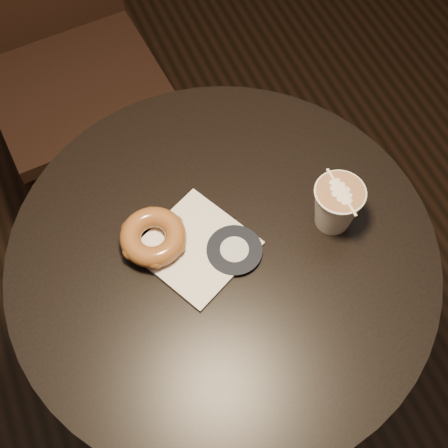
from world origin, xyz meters
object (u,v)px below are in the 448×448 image
object	(u,v)px
chair	(51,26)
latte_cup	(336,206)
cafe_table	(223,300)
doughnut	(153,237)
pastry_bag	(197,248)

from	to	relation	value
chair	latte_cup	size ratio (longest dim) A/B	11.47
cafe_table	latte_cup	size ratio (longest dim) A/B	8.27
chair	doughnut	bearing A→B (deg)	-93.20
pastry_bag	doughnut	xyz separation A→B (m)	(-0.06, 0.03, 0.02)
cafe_table	chair	xyz separation A→B (m)	(-0.10, 0.79, 0.03)
latte_cup	cafe_table	bearing A→B (deg)	175.01
latte_cup	doughnut	bearing A→B (deg)	165.30
cafe_table	chair	size ratio (longest dim) A/B	0.72
pastry_bag	chair	bearing A→B (deg)	69.26
cafe_table	pastry_bag	bearing A→B (deg)	146.98
pastry_bag	latte_cup	xyz separation A→B (m)	(0.23, -0.04, 0.04)
chair	doughnut	size ratio (longest dim) A/B	9.76
doughnut	latte_cup	bearing A→B (deg)	-14.70
pastry_bag	cafe_table	bearing A→B (deg)	-58.82
pastry_bag	doughnut	bearing A→B (deg)	123.86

